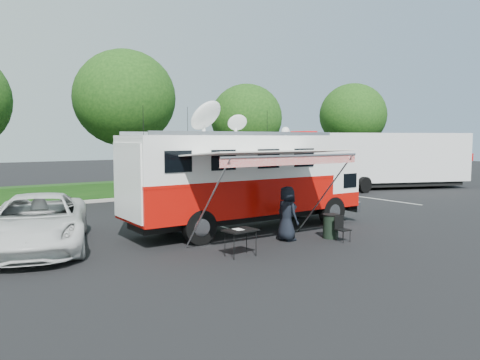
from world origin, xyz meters
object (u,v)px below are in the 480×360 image
object	(u,v)px
white_suv	(39,249)
semi_trailer	(381,159)
trash_bin	(331,226)
folding_table	(240,231)
command_truck	(245,179)

from	to	relation	value
white_suv	semi_trailer	distance (m)	24.26
white_suv	trash_bin	bearing A→B (deg)	-8.08
white_suv	trash_bin	distance (m)	9.83
folding_table	semi_trailer	bearing A→B (deg)	28.39
folding_table	semi_trailer	xyz separation A→B (m)	(18.66, 10.08, 1.28)
command_truck	semi_trailer	xyz separation A→B (m)	(16.22, 6.83, 0.05)
white_suv	semi_trailer	xyz separation A→B (m)	(23.50, 5.67, 2.05)
semi_trailer	trash_bin	bearing A→B (deg)	-146.18
white_suv	folding_table	bearing A→B (deg)	-25.78
command_truck	white_suv	distance (m)	7.63
command_truck	trash_bin	bearing A→B (deg)	-60.57
white_suv	trash_bin	size ratio (longest dim) A/B	7.24
white_suv	folding_table	distance (m)	6.60
folding_table	trash_bin	bearing A→B (deg)	4.48
trash_bin	white_suv	bearing A→B (deg)	155.39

